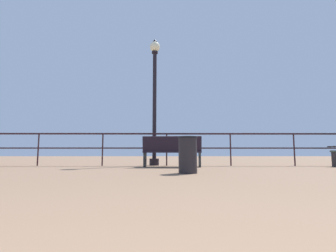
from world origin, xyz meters
The scene contains 4 objects.
pier_railing centered at (0.00, 8.47, 0.77)m, with size 20.45×0.05×1.04m.
bench_near_left centered at (0.16, 7.77, 0.49)m, with size 1.71×0.72×0.89m.
lamppost_center centered at (-0.41, 8.74, 2.47)m, with size 0.36×0.36×4.33m.
trash_bin centered at (0.42, 5.62, 0.37)m, with size 0.39×0.39×0.74m.
Camera 1 is at (-0.01, 0.60, 0.41)m, focal length 26.30 mm.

